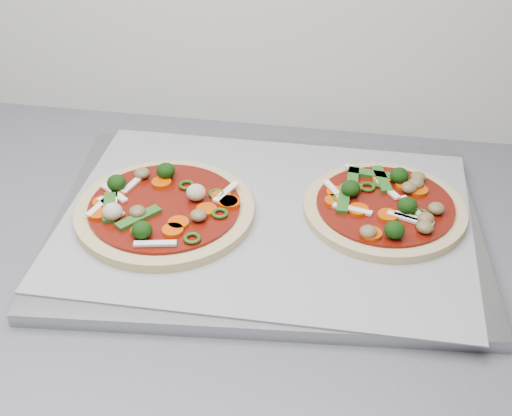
# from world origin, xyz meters

# --- Properties ---
(baking_tray) EXTENTS (0.55, 0.42, 0.02)m
(baking_tray) POSITION_xyz_m (0.56, 1.34, 0.91)
(baking_tray) COLOR #999A9F
(baking_tray) RESTS_ON countertop
(parchment) EXTENTS (0.49, 0.36, 0.00)m
(parchment) POSITION_xyz_m (0.56, 1.34, 0.92)
(parchment) COLOR gray
(parchment) RESTS_ON baking_tray
(pizza_left) EXTENTS (0.25, 0.25, 0.04)m
(pizza_left) POSITION_xyz_m (0.43, 1.32, 0.93)
(pizza_left) COLOR tan
(pizza_left) RESTS_ON parchment
(pizza_right) EXTENTS (0.26, 0.26, 0.03)m
(pizza_right) POSITION_xyz_m (0.70, 1.37, 0.93)
(pizza_right) COLOR tan
(pizza_right) RESTS_ON parchment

